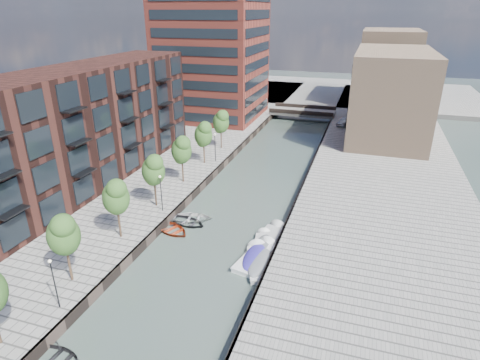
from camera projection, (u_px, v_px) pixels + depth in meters
The scene contains 28 objects.
water at pixel (264, 174), 55.83m from camera, with size 300.00×300.00×0.00m, color #38473F.
quay_left at pixel (52, 145), 65.70m from camera, with size 60.00×140.00×1.00m, color gray.
quay_right at pixel (385, 184), 51.16m from camera, with size 20.00×140.00×1.00m, color gray.
quay_wall_left at pixel (223, 165), 57.34m from camera, with size 0.25×140.00×1.00m, color #332823.
quay_wall_right at pixel (308, 175), 53.93m from camera, with size 0.25×140.00×1.00m, color #332823.
far_closure at pixel (320, 92), 108.17m from camera, with size 80.00×40.00×1.00m, color gray.
apartment_block at pixel (88, 124), 49.52m from camera, with size 8.00×38.00×14.00m, color black.
tower at pixel (212, 38), 76.17m from camera, with size 18.00×18.00×30.00m, color maroon.
tan_block_near at pixel (390, 93), 67.47m from camera, with size 12.00×25.00×14.00m, color #8B6D55.
tan_block_far at pixel (388, 67), 89.84m from camera, with size 12.00×20.00×16.00m, color #8B6D55.
bridge at pixel (303, 112), 83.30m from camera, with size 13.00×6.00×1.30m.
tree_1 at pixel (63, 233), 30.73m from camera, with size 2.50×2.50×5.95m.
tree_2 at pixel (116, 196), 36.86m from camera, with size 2.50×2.50×5.95m.
tree_3 at pixel (153, 169), 42.99m from camera, with size 2.50×2.50×5.95m.
tree_4 at pixel (181, 149), 49.12m from camera, with size 2.50×2.50×5.95m.
tree_5 at pixel (203, 133), 55.24m from camera, with size 2.50×2.50×5.95m.
tree_6 at pixel (221, 121), 61.37m from camera, with size 2.50×2.50×5.95m.
lamp_0 at pixel (54, 279), 28.45m from camera, with size 0.24×0.24×4.12m.
lamp_1 at pixel (161, 190), 42.45m from camera, with size 0.24×0.24×4.12m.
lamp_2 at pixel (215, 145), 56.46m from camera, with size 0.24×0.24×4.12m.
sloop_2 at pixel (172, 231), 41.37m from camera, with size 3.13×4.38×0.91m, color maroon.
sloop_3 at pixel (191, 220), 43.55m from camera, with size 3.25×4.56×0.94m, color beige.
sloop_4 at pixel (188, 224), 42.84m from camera, with size 3.01×4.22×0.87m, color black.
motorboat_1 at pixel (263, 244), 38.87m from camera, with size 2.30×4.66×1.49m.
motorboat_2 at pixel (270, 237), 40.07m from camera, with size 2.68×5.77×1.85m.
motorboat_3 at pixel (257, 256), 36.83m from camera, with size 3.03×5.85×1.86m.
motorboat_4 at pixel (259, 261), 36.05m from camera, with size 3.71×5.95×1.88m.
car at pixel (344, 122), 74.75m from camera, with size 1.75×4.35×1.48m, color #B7BBBC.
Camera 1 is at (12.54, -10.24, 21.17)m, focal length 30.00 mm.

